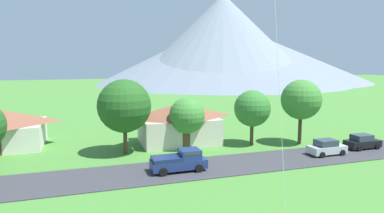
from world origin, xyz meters
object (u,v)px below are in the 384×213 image
object	(u,v)px
pickup_truck_navy_west_side	(180,160)
tree_near_left	(124,106)
house_left_center	(4,128)
tree_left_of_center	(301,100)
house_leftmost	(179,122)
parked_car_silver_west_end	(326,148)
tree_near_right	(187,116)
parked_car_black_mid_east	(362,142)
tree_center	(252,109)

from	to	relation	value
pickup_truck_navy_west_side	tree_near_left	bearing A→B (deg)	118.52
house_left_center	tree_left_of_center	size ratio (longest dim) A/B	1.16
tree_near_left	tree_left_of_center	bearing A→B (deg)	-5.88
house_leftmost	parked_car_silver_west_end	world-z (taller)	house_leftmost
tree_near_left	tree_near_right	distance (m)	7.35
parked_car_silver_west_end	pickup_truck_navy_west_side	xyz separation A→B (m)	(-16.91, -0.30, 0.19)
house_leftmost	pickup_truck_navy_west_side	distance (m)	11.32
parked_car_silver_west_end	parked_car_black_mid_east	distance (m)	5.85
tree_left_of_center	house_leftmost	bearing A→B (deg)	159.47
tree_near_right	parked_car_black_mid_east	bearing A→B (deg)	-18.22
tree_left_of_center	parked_car_black_mid_east	distance (m)	8.51
house_leftmost	tree_near_left	distance (m)	8.23
tree_center	pickup_truck_navy_west_side	bearing A→B (deg)	-148.07
tree_near_left	house_leftmost	bearing A→B (deg)	23.97
tree_near_left	tree_center	xyz separation A→B (m)	(15.40, -0.71, -0.86)
tree_near_left	tree_left_of_center	xyz separation A→B (m)	(21.32, -2.19, 0.18)
tree_left_of_center	parked_car_silver_west_end	world-z (taller)	tree_left_of_center
tree_near_left	tree_center	distance (m)	15.44
tree_left_of_center	tree_center	size ratio (longest dim) A/B	1.19
parked_car_black_mid_east	tree_near_right	bearing A→B (deg)	161.78
tree_near_left	parked_car_black_mid_east	bearing A→B (deg)	-13.68
tree_near_left	house_left_center	bearing A→B (deg)	151.39
tree_center	parked_car_black_mid_east	world-z (taller)	tree_center
house_leftmost	tree_left_of_center	xyz separation A→B (m)	(14.25, -5.34, 2.99)
parked_car_silver_west_end	pickup_truck_navy_west_side	size ratio (longest dim) A/B	0.81
tree_left_of_center	tree_center	distance (m)	6.19
tree_center	parked_car_silver_west_end	size ratio (longest dim) A/B	1.61
parked_car_silver_west_end	pickup_truck_navy_west_side	world-z (taller)	pickup_truck_navy_west_side
tree_left_of_center	house_left_center	bearing A→B (deg)	164.64
house_leftmost	tree_near_right	distance (m)	3.49
tree_near_right	parked_car_silver_west_end	xyz separation A→B (m)	(13.89, -7.32, -3.10)
tree_center	parked_car_black_mid_east	xyz separation A→B (m)	(11.49, -5.84, -3.69)
house_left_center	tree_near_right	distance (m)	22.08
tree_near_left	tree_center	size ratio (longest dim) A/B	1.23
pickup_truck_navy_west_side	tree_center	bearing A→B (deg)	31.93
tree_near_right	parked_car_silver_west_end	bearing A→B (deg)	-27.81
pickup_truck_navy_west_side	house_leftmost	bearing A→B (deg)	75.09
house_left_center	tree_near_left	bearing A→B (deg)	-28.61
tree_left_of_center	tree_near_right	bearing A→B (deg)	171.43
tree_left_of_center	parked_car_black_mid_east	size ratio (longest dim) A/B	1.91
house_left_center	tree_left_of_center	bearing A→B (deg)	-15.36
tree_left_of_center	tree_near_right	distance (m)	14.36
parked_car_black_mid_east	house_leftmost	bearing A→B (deg)	153.95
house_leftmost	tree_center	distance (m)	9.38
tree_near_right	pickup_truck_navy_west_side	xyz separation A→B (m)	(-3.03, -7.63, -2.90)
tree_center	pickup_truck_navy_west_side	size ratio (longest dim) A/B	1.31
house_left_center	parked_car_silver_west_end	world-z (taller)	house_left_center
tree_left_of_center	pickup_truck_navy_west_side	distance (m)	18.56
tree_center	parked_car_black_mid_east	size ratio (longest dim) A/B	1.61
house_left_center	pickup_truck_navy_west_side	bearing A→B (deg)	-40.41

